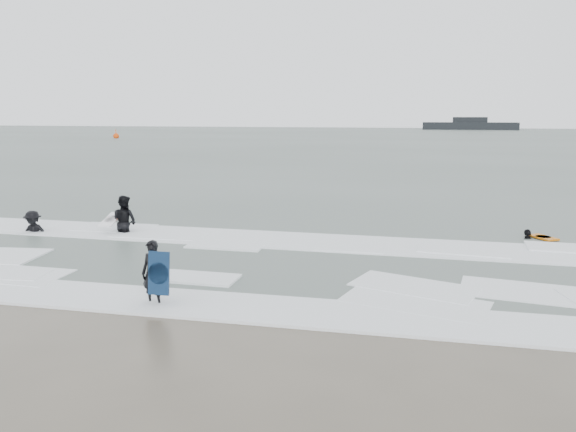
% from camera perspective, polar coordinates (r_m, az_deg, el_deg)
% --- Properties ---
extents(ground, '(320.00, 320.00, 0.00)m').
position_cam_1_polar(ground, '(13.32, -5.05, -8.46)').
color(ground, brown).
rests_on(ground, ground).
extents(sea, '(320.00, 320.00, 0.00)m').
position_cam_1_polar(sea, '(92.13, 10.97, 7.56)').
color(sea, '#47544C').
rests_on(sea, ground).
extents(surfer_centre, '(0.61, 0.44, 1.53)m').
position_cam_1_polar(surfer_centre, '(13.25, -13.44, -8.82)').
color(surfer_centre, black).
rests_on(surfer_centre, ground).
extents(surfer_wading, '(1.09, 0.93, 1.96)m').
position_cam_1_polar(surfer_wading, '(21.14, -16.21, -1.75)').
color(surfer_wading, black).
rests_on(surfer_wading, ground).
extents(surfer_breaker, '(1.18, 0.78, 1.70)m').
position_cam_1_polar(surfer_breaker, '(22.25, -24.42, -1.68)').
color(surfer_breaker, black).
rests_on(surfer_breaker, ground).
extents(surfer_right_near, '(0.97, 0.65, 1.53)m').
position_cam_1_polar(surfer_right_near, '(21.02, 23.16, -2.25)').
color(surfer_right_near, black).
rests_on(surfer_right_near, ground).
extents(surf_foam, '(30.03, 9.06, 0.09)m').
position_cam_1_polar(surf_foam, '(16.71, -1.04, -4.36)').
color(surf_foam, white).
rests_on(surf_foam, ground).
extents(bodyboards, '(15.65, 10.05, 1.25)m').
position_cam_1_polar(bodyboards, '(17.26, -0.34, -2.31)').
color(bodyboards, '#0E2342').
rests_on(bodyboards, ground).
extents(buoy, '(1.00, 1.00, 1.65)m').
position_cam_1_polar(buoy, '(102.94, -17.07, 7.77)').
color(buoy, '#DC4009').
rests_on(buoy, ground).
extents(vessel_horizon, '(24.19, 4.32, 3.28)m').
position_cam_1_polar(vessel_horizon, '(157.53, 17.97, 8.77)').
color(vessel_horizon, black).
rests_on(vessel_horizon, ground).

